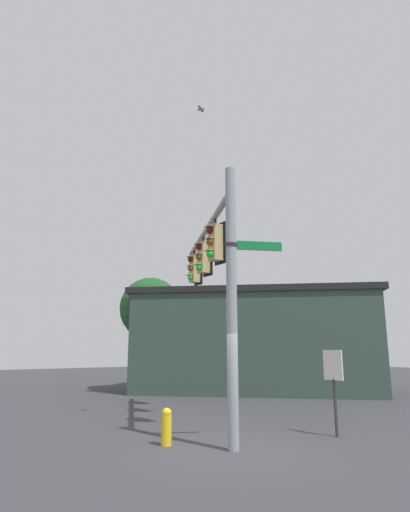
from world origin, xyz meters
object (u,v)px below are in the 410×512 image
object	(u,v)px
bird_flying	(201,109)
fire_hydrant	(166,426)
street_name_sign	(246,246)
traffic_light_mid_outer	(194,269)
historical_marker	(334,379)
traffic_light_mid_inner	(203,257)
traffic_light_nearest_pole	(215,242)

from	to	relation	value
bird_flying	fire_hydrant	distance (m)	9.30
street_name_sign	bird_flying	world-z (taller)	bird_flying
traffic_light_mid_outer	bird_flying	xyz separation A→B (m)	(-3.36, 1.87, 4.39)
street_name_sign	historical_marker	size ratio (longest dim) A/B	0.61
historical_marker	traffic_light_mid_outer	bearing A→B (deg)	5.72
street_name_sign	traffic_light_mid_outer	bearing A→B (deg)	-20.20
fire_hydrant	historical_marker	bearing A→B (deg)	-110.29
traffic_light_mid_outer	historical_marker	xyz separation A→B (m)	(-5.89, -0.59, -3.73)
traffic_light_mid_inner	fire_hydrant	xyz separation A→B (m)	(-2.46, 2.61, -4.71)
traffic_light_nearest_pole	bird_flying	world-z (taller)	bird_flying
traffic_light_mid_inner	bird_flying	size ratio (longest dim) A/B	3.39
traffic_light_nearest_pole	traffic_light_mid_inner	bearing A→B (deg)	-23.87
traffic_light_nearest_pole	bird_flying	bearing A→B (deg)	18.40
traffic_light_nearest_pole	traffic_light_mid_outer	world-z (taller)	same
bird_flying	traffic_light_mid_outer	bearing A→B (deg)	-29.08
traffic_light_mid_inner	historical_marker	size ratio (longest dim) A/B	0.62
fire_hydrant	traffic_light_mid_inner	bearing A→B (deg)	-46.61
street_name_sign	fire_hydrant	size ratio (longest dim) A/B	1.59
traffic_light_mid_inner	street_name_sign	world-z (taller)	traffic_light_mid_inner
traffic_light_nearest_pole	traffic_light_mid_inner	world-z (taller)	same
traffic_light_mid_inner	fire_hydrant	size ratio (longest dim) A/B	1.59
traffic_light_mid_outer	street_name_sign	distance (m)	6.22
traffic_light_mid_outer	street_name_sign	xyz separation A→B (m)	(-5.81, 2.14, -0.54)
traffic_light_mid_inner	fire_hydrant	world-z (taller)	traffic_light_mid_inner
fire_hydrant	historical_marker	xyz separation A→B (m)	(-1.50, -4.05, 0.99)
traffic_light_mid_outer	fire_hydrant	size ratio (longest dim) A/B	1.59
traffic_light_nearest_pole	street_name_sign	world-z (taller)	traffic_light_nearest_pole
traffic_light_mid_inner	traffic_light_mid_outer	distance (m)	2.11
traffic_light_nearest_pole	bird_flying	size ratio (longest dim) A/B	3.39
traffic_light_nearest_pole	historical_marker	xyz separation A→B (m)	(-2.03, -2.30, -3.73)
bird_flying	fire_hydrant	world-z (taller)	bird_flying
fire_hydrant	historical_marker	world-z (taller)	historical_marker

